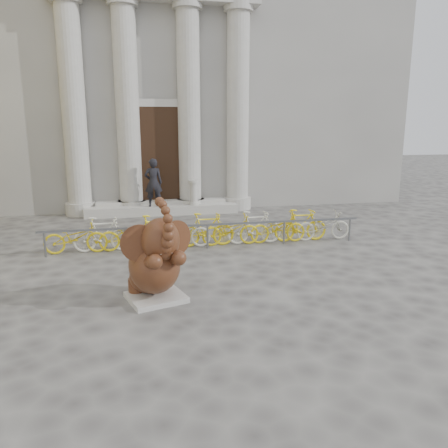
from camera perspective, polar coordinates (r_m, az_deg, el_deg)
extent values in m
plane|color=#474442|center=(8.85, -4.13, -10.37)|extent=(80.00, 80.00, 0.00)
cube|color=gray|center=(23.25, -9.44, 18.80)|extent=(22.00, 10.00, 12.00)
cube|color=black|center=(18.07, -8.37, 8.87)|extent=(2.40, 0.16, 4.00)
cylinder|color=#A8A59E|center=(18.03, -19.03, 13.73)|extent=(0.90, 0.90, 8.00)
cylinder|color=#A8A59E|center=(17.90, -12.48, 14.13)|extent=(0.90, 0.90, 8.00)
cylinder|color=#A8A59E|center=(18.03, -4.59, 14.37)|extent=(0.90, 0.90, 8.00)
cylinder|color=#A8A59E|center=(18.38, 1.81, 14.37)|extent=(0.90, 0.90, 8.00)
cube|color=#A8A59E|center=(17.82, -8.05, 1.95)|extent=(6.00, 1.20, 0.36)
cube|color=#A8A59E|center=(9.12, -8.86, -9.43)|extent=(1.32, 1.25, 0.11)
ellipsoid|color=black|center=(9.20, -9.45, -6.74)|extent=(1.12, 1.09, 0.69)
ellipsoid|color=black|center=(8.91, -9.06, -5.32)|extent=(1.38, 1.55, 1.12)
cylinder|color=black|center=(9.30, -11.41, -7.80)|extent=(0.41, 0.41, 0.28)
cylinder|color=black|center=(9.47, -8.02, -7.28)|extent=(0.41, 0.41, 0.28)
cylinder|color=black|center=(8.38, -9.63, -4.95)|extent=(0.44, 0.69, 0.43)
cylinder|color=black|center=(8.53, -6.61, -4.52)|extent=(0.44, 0.69, 0.43)
ellipsoid|color=black|center=(8.38, -8.30, -2.12)|extent=(0.91, 0.88, 0.86)
cylinder|color=black|center=(8.40, -10.94, -2.50)|extent=(0.74, 0.06, 0.73)
cylinder|color=black|center=(8.64, -6.31, -1.91)|extent=(0.63, 0.47, 0.73)
cone|color=beige|center=(8.19, -8.57, -3.74)|extent=(0.20, 0.25, 0.12)
cone|color=beige|center=(8.28, -6.89, -3.51)|extent=(0.09, 0.25, 0.12)
cube|color=slate|center=(12.49, -2.17, -0.10)|extent=(9.25, 0.06, 0.06)
cylinder|color=slate|center=(12.66, -22.35, -2.52)|extent=(0.06, 0.06, 0.70)
cylinder|color=slate|center=(12.43, -12.75, -2.14)|extent=(0.06, 0.06, 0.70)
cylinder|color=slate|center=(12.57, -2.16, -1.65)|extent=(0.06, 0.06, 0.70)
cylinder|color=slate|center=(13.13, 7.85, -1.14)|extent=(0.06, 0.06, 0.70)
cylinder|color=slate|center=(13.96, 16.07, -0.69)|extent=(0.06, 0.06, 0.70)
imported|color=yellow|center=(12.74, -18.83, -1.45)|extent=(1.70, 0.50, 1.00)
imported|color=beige|center=(12.66, -15.54, -1.31)|extent=(1.66, 0.47, 1.00)
imported|color=yellow|center=(12.63, -12.23, -1.17)|extent=(1.70, 0.50, 1.00)
imported|color=yellow|center=(12.64, -8.91, -1.03)|extent=(1.66, 0.47, 1.00)
imported|color=beige|center=(12.69, -5.61, -0.88)|extent=(1.70, 0.50, 1.00)
imported|color=yellow|center=(12.78, -2.35, -0.73)|extent=(1.66, 0.47, 1.00)
imported|color=yellow|center=(12.91, 0.86, -0.58)|extent=(1.70, 0.50, 1.00)
imported|color=beige|center=(13.08, 4.00, -0.43)|extent=(1.66, 0.47, 1.00)
imported|color=yellow|center=(13.29, 7.04, -0.29)|extent=(1.70, 0.50, 1.00)
imported|color=yellow|center=(13.54, 9.98, -0.14)|extent=(1.66, 0.47, 1.00)
imported|color=beige|center=(13.82, 12.81, -0.01)|extent=(1.70, 0.50, 1.00)
imported|color=black|center=(17.31, -9.21, 5.36)|extent=(0.70, 0.47, 1.88)
cylinder|color=#A8A59E|center=(17.60, -3.97, 2.71)|extent=(0.41, 0.41, 0.12)
cylinder|color=#A8A59E|center=(17.53, -3.99, 4.00)|extent=(0.29, 0.29, 0.92)
cylinder|color=#A8A59E|center=(17.47, -4.01, 5.59)|extent=(0.41, 0.41, 0.10)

